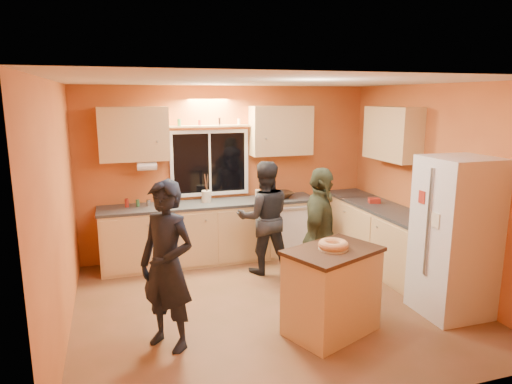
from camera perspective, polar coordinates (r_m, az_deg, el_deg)
name	(u,v)px	position (r m, az deg, el deg)	size (l,w,h in m)	color
ground	(271,304)	(5.63, 1.91, -13.84)	(4.50, 4.50, 0.00)	brown
room_shell	(270,165)	(5.56, 1.77, 3.36)	(4.54, 4.04, 2.61)	orange
back_counter	(235,229)	(6.99, -2.64, -4.70)	(4.23, 0.62, 0.90)	tan
right_counter	(390,241)	(6.72, 16.41, -5.86)	(0.62, 1.84, 0.90)	tan
refrigerator	(455,237)	(5.58, 23.62, -5.17)	(0.72, 0.70, 1.80)	silver
island	(332,290)	(4.91, 9.43, -12.04)	(1.12, 0.95, 0.91)	tan
bundt_pastry	(333,245)	(4.73, 9.64, -6.53)	(0.31, 0.31, 0.09)	tan
person_left	(167,266)	(4.53, -11.06, -9.06)	(0.61, 0.40, 1.68)	black
person_center	(264,217)	(6.35, 1.03, -3.21)	(0.77, 0.60, 1.58)	black
person_right	(319,237)	(5.43, 7.93, -5.59)	(0.96, 0.40, 1.65)	#303723
mixing_bowl	(281,195)	(7.09, 3.12, -0.34)	(0.37, 0.37, 0.09)	black
utensil_crock	(206,196)	(6.82, -6.21, -0.54)	(0.14, 0.14, 0.17)	beige
potted_plant	(432,214)	(5.96, 21.11, -2.55)	(0.25, 0.22, 0.28)	gray
red_box	(374,201)	(6.94, 14.57, -1.05)	(0.16, 0.12, 0.07)	#A12518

